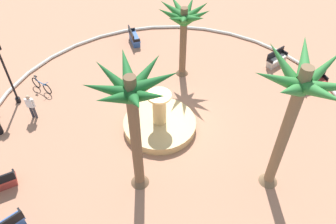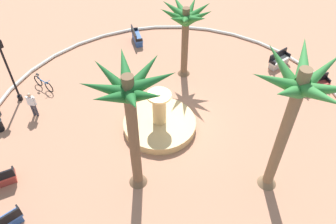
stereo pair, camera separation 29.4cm
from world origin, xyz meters
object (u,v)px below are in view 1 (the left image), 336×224
(palm_tree_near_fountain, at_px, (184,21))
(bench_southwest, at_px, (314,83))
(palm_tree_mid_plaza, at_px, (297,99))
(bench_north, at_px, (134,38))
(bench_west, at_px, (276,60))
(fountain, at_px, (160,123))
(lamppost, at_px, (5,68))
(person_cyclist_photo, at_px, (31,106))
(palm_tree_by_curb, at_px, (132,104))
(bicycle_red_frame, at_px, (42,85))

(palm_tree_near_fountain, distance_m, bench_southwest, 8.70)
(palm_tree_mid_plaza, relative_size, bench_north, 4.32)
(palm_tree_mid_plaza, distance_m, bench_west, 10.64)
(fountain, xyz_separation_m, bench_north, (-5.46, -6.58, 0.02))
(bench_west, height_order, lamppost, lamppost)
(bench_west, distance_m, lamppost, 16.36)
(palm_tree_mid_plaza, xyz_separation_m, person_cyclist_photo, (3.92, -12.18, -4.28))
(lamppost, relative_size, person_cyclist_photo, 2.60)
(palm_tree_near_fountain, relative_size, lamppost, 1.14)
(bench_west, xyz_separation_m, bench_north, (3.64, -9.15, 0.00))
(bench_north, bearing_deg, bench_west, 111.71)
(palm_tree_mid_plaza, relative_size, bench_west, 4.11)
(bench_north, relative_size, lamppost, 0.38)
(palm_tree_by_curb, relative_size, person_cyclist_photo, 4.05)
(fountain, xyz_separation_m, lamppost, (3.35, -7.83, 2.13))
(fountain, relative_size, bench_west, 2.32)
(lamppost, xyz_separation_m, person_cyclist_photo, (0.22, 1.82, -1.56))
(palm_tree_mid_plaza, height_order, bench_north, palm_tree_mid_plaza)
(bench_west, relative_size, bicycle_red_frame, 0.97)
(bench_southwest, relative_size, person_cyclist_photo, 1.00)
(lamppost, bearing_deg, palm_tree_by_curb, 90.23)
(palm_tree_near_fountain, bearing_deg, palm_tree_mid_plaza, 61.92)
(palm_tree_by_curb, height_order, lamppost, palm_tree_by_curb)
(palm_tree_by_curb, distance_m, bench_southwest, 13.04)
(bench_west, bearing_deg, bench_southwest, 72.49)
(palm_tree_mid_plaza, bearing_deg, person_cyclist_photo, -72.18)
(fountain, distance_m, palm_tree_near_fountain, 5.96)
(person_cyclist_photo, bearing_deg, palm_tree_mid_plaza, 107.82)
(lamppost, xyz_separation_m, bicycle_red_frame, (-1.52, 0.30, -2.07))
(palm_tree_by_curb, distance_m, bench_west, 13.31)
(palm_tree_by_curb, distance_m, lamppost, 9.60)
(bench_north, height_order, lamppost, lamppost)
(lamppost, distance_m, bicycle_red_frame, 2.58)
(palm_tree_mid_plaza, bearing_deg, bench_west, -157.66)
(palm_tree_near_fountain, xyz_separation_m, palm_tree_mid_plaza, (4.24, 7.96, 1.49))
(palm_tree_near_fountain, height_order, bench_west, palm_tree_near_fountain)
(bench_west, xyz_separation_m, person_cyclist_photo, (12.69, -8.58, 0.55))
(bench_west, xyz_separation_m, bicycle_red_frame, (10.95, -10.10, 0.04))
(palm_tree_by_curb, xyz_separation_m, lamppost, (0.04, -9.26, -2.52))
(palm_tree_by_curb, relative_size, bench_southwest, 4.05)
(bench_west, height_order, bench_north, same)
(palm_tree_near_fountain, xyz_separation_m, bench_north, (-0.88, -4.80, -3.35))
(palm_tree_near_fountain, xyz_separation_m, lamppost, (7.93, -6.04, -1.24))
(palm_tree_near_fountain, xyz_separation_m, palm_tree_by_curb, (7.90, 3.21, 1.29))
(bench_southwest, bearing_deg, person_cyclist_photo, -43.96)
(palm_tree_by_curb, bearing_deg, palm_tree_mid_plaza, 127.62)
(bench_west, bearing_deg, fountain, -15.74)
(bench_north, distance_m, lamppost, 9.15)
(palm_tree_near_fountain, bearing_deg, lamppost, -37.29)
(palm_tree_near_fountain, distance_m, palm_tree_by_curb, 8.62)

